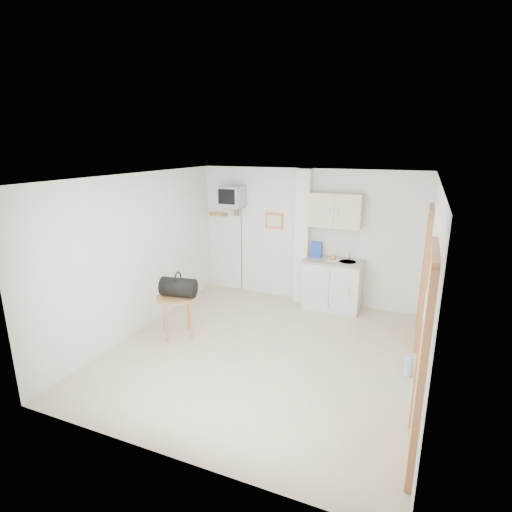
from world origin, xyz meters
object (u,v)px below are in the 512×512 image
at_px(crt_television, 232,197).
at_px(round_table, 177,302).
at_px(duffel_bag, 178,287).
at_px(water_bottle, 408,366).

bearing_deg(crt_television, round_table, -88.86).
height_order(crt_television, duffel_bag, crt_television).
height_order(crt_television, water_bottle, crt_television).
bearing_deg(water_bottle, round_table, -177.07).
distance_m(round_table, water_bottle, 3.42).
xyz_separation_m(round_table, duffel_bag, (0.03, 0.02, 0.24)).
xyz_separation_m(crt_television, water_bottle, (3.43, -1.90, -1.79)).
distance_m(crt_television, water_bottle, 4.31).
relative_size(crt_television, duffel_bag, 3.77).
height_order(duffel_bag, water_bottle, duffel_bag).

